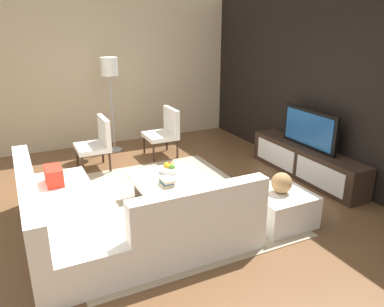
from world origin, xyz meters
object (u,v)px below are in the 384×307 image
object	(u,v)px
fruit_bowl	(170,168)
decorative_ball	(282,183)
floor_lamp	(109,73)
media_console	(306,162)
sectional_couch	(110,220)
ottoman	(280,207)
accent_chair_far	(165,129)
accent_chair_near	(98,141)
television	(309,129)
coffee_table	(169,190)
book_stack	(167,182)

from	to	relation	value
fruit_bowl	decorative_ball	distance (m)	1.55
floor_lamp	fruit_bowl	distance (m)	2.56
media_console	sectional_couch	world-z (taller)	sectional_couch
media_console	ottoman	size ratio (longest dim) A/B	3.15
accent_chair_far	accent_chair_near	bearing A→B (deg)	-93.76
television	fruit_bowl	xyz separation A→B (m)	(-0.28, -2.20, -0.36)
sectional_couch	ottoman	size ratio (longest dim) A/B	3.36
media_console	floor_lamp	size ratio (longest dim) A/B	1.26
television	floor_lamp	size ratio (longest dim) A/B	0.63
sectional_couch	coffee_table	distance (m)	1.14
coffee_table	television	bearing A→B (deg)	87.51
media_console	sectional_couch	xyz separation A→B (m)	(0.50, -3.26, 0.03)
accent_chair_far	floor_lamp	bearing A→B (deg)	-140.37
floor_lamp	accent_chair_far	size ratio (longest dim) A/B	2.01
decorative_ball	accent_chair_near	bearing A→B (deg)	-150.53
accent_chair_far	decorative_ball	distance (m)	2.93
sectional_couch	floor_lamp	world-z (taller)	floor_lamp
coffee_table	floor_lamp	world-z (taller)	floor_lamp
sectional_couch	fruit_bowl	size ratio (longest dim) A/B	8.39
media_console	fruit_bowl	world-z (taller)	fruit_bowl
sectional_couch	book_stack	world-z (taller)	sectional_couch
television	accent_chair_far	xyz separation A→B (m)	(-1.95, -1.59, -0.31)
fruit_bowl	book_stack	size ratio (longest dim) A/B	1.31
decorative_ball	book_stack	bearing A→B (deg)	-126.46
media_console	accent_chair_near	world-z (taller)	accent_chair_near
media_console	decorative_ball	world-z (taller)	decorative_ball
sectional_couch	coffee_table	world-z (taller)	sectional_couch
television	ottoman	world-z (taller)	television
media_console	coffee_table	bearing A→B (deg)	-92.49
floor_lamp	ottoman	bearing A→B (deg)	16.95
sectional_couch	decorative_ball	size ratio (longest dim) A/B	9.33
sectional_couch	television	bearing A→B (deg)	98.79
accent_chair_near	fruit_bowl	distance (m)	1.67
fruit_bowl	floor_lamp	bearing A→B (deg)	-175.88
coffee_table	ottoman	xyz separation A→B (m)	(1.06, 1.02, -0.00)
coffee_table	ottoman	world-z (taller)	ottoman
television	ottoman	distance (m)	1.70
coffee_table	sectional_couch	bearing A→B (deg)	-57.97
book_stack	sectional_couch	bearing A→B (deg)	-65.64
floor_lamp	fruit_bowl	world-z (taller)	floor_lamp
coffee_table	fruit_bowl	distance (m)	0.31
media_console	decorative_ball	bearing A→B (deg)	-52.99
media_console	television	xyz separation A→B (m)	(0.00, 0.00, 0.55)
media_console	accent_chair_near	distance (m)	3.38
accent_chair_near	book_stack	distance (m)	1.98
television	accent_chair_far	bearing A→B (deg)	-140.92
sectional_couch	ottoman	bearing A→B (deg)	77.05
media_console	television	bearing A→B (deg)	90.00
decorative_ball	television	bearing A→B (deg)	127.00
floor_lamp	accent_chair_far	distance (m)	1.42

